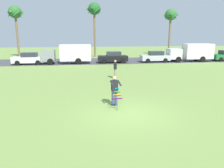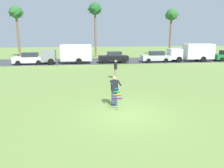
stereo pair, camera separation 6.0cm
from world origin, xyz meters
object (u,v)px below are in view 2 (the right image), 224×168
Objects in this scene: person_kite_flyer at (114,90)px; palm_tree_centre_far at (171,17)px; parked_truck_white_box at (193,52)px; kite_held at (117,96)px; parked_car_black at (113,57)px; parked_car_silver at (156,57)px; person_walker_near at (116,69)px; palm_tree_left_near at (16,14)px; palm_tree_right_near at (95,11)px; parked_truck_grey_van at (70,53)px; parked_car_white at (30,59)px.

palm_tree_centre_far reaches higher than person_kite_flyer.
palm_tree_centre_far reaches higher than parked_truck_white_box.
parked_car_black is at bearing 82.50° from kite_held.
parked_car_silver is at bearing -179.99° from parked_truck_white_box.
parked_car_silver is (6.29, 0.00, 0.00)m from parked_car_black.
parked_car_black is 2.44× the size of person_walker_near.
palm_tree_right_near reaches higher than palm_tree_left_near.
parked_truck_grey_van is at bearing 100.32° from kite_held.
palm_tree_left_near is at bearing 114.10° from kite_held.
kite_held is 0.27× the size of parked_car_silver.
palm_tree_right_near is 21.10m from person_walker_near.
parked_truck_white_box is at bearing -17.78° from palm_tree_left_near.
parked_car_silver is at bearing 65.50° from kite_held.
person_kite_flyer is 20.80m from parked_car_white.
palm_tree_centre_far is (-0.03, 8.91, 5.74)m from parked_truck_white_box.
kite_held is 0.13× the size of palm_tree_left_near.
palm_tree_right_near is 5.42× the size of person_walker_near.
person_walker_near is at bearing -67.11° from parked_truck_grey_van.
person_walker_near is (1.17, 8.27, 0.16)m from kite_held.
parked_car_silver is at bearing 55.44° from person_walker_near.
kite_held is (0.06, -0.63, -0.18)m from person_kite_flyer.
parked_truck_grey_van is at bearing 180.00° from parked_car_black.
person_kite_flyer is at bearing -128.00° from parked_truck_white_box.
palm_tree_right_near is at bearing 42.59° from parked_car_white.
parked_truck_grey_van is 12.10m from person_walker_near.
parked_car_white is 0.49× the size of palm_tree_centre_far.
person_walker_near is at bearing -88.23° from palm_tree_right_near.
parked_car_silver is (12.38, 0.00, -0.64)m from parked_truck_grey_van.
parked_car_white is 26.00m from palm_tree_centre_far.
parked_truck_white_box reaches higher than person_walker_near.
palm_tree_right_near is at bearing 133.39° from parked_car_silver.
palm_tree_left_near is at bearing -179.80° from palm_tree_right_near.
palm_tree_left_near is at bearing -179.60° from palm_tree_centre_far.
parked_truck_grey_van is 1.60× the size of parked_car_silver.
palm_tree_left_near reaches higher than parked_car_white.
palm_tree_centre_far reaches higher than parked_truck_grey_van.
palm_tree_left_near is 24.97m from person_walker_near.
palm_tree_right_near is (4.09, 8.77, 6.48)m from parked_truck_grey_van.
parked_car_silver is at bearing -0.00° from parked_car_white.
parked_truck_white_box reaches higher than parked_car_black.
parked_car_white is 0.63× the size of parked_truck_white_box.
parked_truck_grey_van is 1.59× the size of parked_car_black.
parked_car_silver is 14.01m from palm_tree_right_near.
person_kite_flyer is 0.41× the size of parked_car_black.
palm_tree_right_near reaches higher than parked_car_silver.
parked_car_silver reaches higher than kite_held.
person_kite_flyer is 1.51× the size of kite_held.
kite_held is 24.31m from parked_truck_white_box.
parked_car_black is 0.49× the size of palm_tree_centre_far.
parked_truck_white_box is (12.06, 0.00, 0.64)m from parked_car_black.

